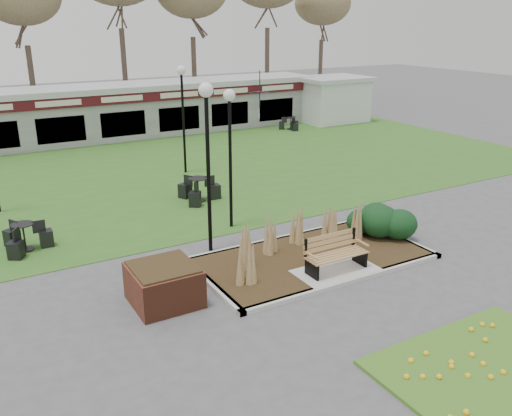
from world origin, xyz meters
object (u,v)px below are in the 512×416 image
brick_planter (164,284)px  bistro_set_b (25,241)px  food_pavilion (115,111)px  bistro_set_d (290,125)px  lamp_post_near_left (207,131)px  service_hut (332,99)px  bistro_set_c (198,193)px  patio_umbrella (260,104)px  park_bench (335,253)px  lamp_post_mid_left (230,129)px  lamp_post_mid_right (182,96)px

brick_planter → bistro_set_b: brick_planter is taller
food_pavilion → bistro_set_d: food_pavilion is taller
lamp_post_near_left → bistro_set_b: bearing=150.0°
service_hut → bistro_set_c: bearing=-143.3°
service_hut → patio_umbrella: 5.38m
park_bench → bistro_set_b: 8.82m
brick_planter → lamp_post_near_left: lamp_post_near_left is taller
brick_planter → lamp_post_mid_left: (3.62, 3.56, 2.70)m
service_hut → lamp_post_near_left: size_ratio=0.92×
brick_planter → patio_umbrella: patio_umbrella is taller
park_bench → food_pavilion: 19.73m
lamp_post_near_left → lamp_post_mid_right: (2.63, 8.06, -0.18)m
food_pavilion → lamp_post_mid_left: (-0.78, -15.40, 1.70)m
lamp_post_near_left → bistro_set_d: (11.83, 13.80, -3.22)m
park_bench → bistro_set_d: size_ratio=1.28×
lamp_post_mid_right → bistro_set_d: size_ratio=3.40×
bistro_set_b → food_pavilion: bearing=64.3°
park_bench → bistro_set_c: (-0.64, 7.21, -0.28)m
park_bench → food_pavilion: food_pavilion is taller
park_bench → lamp_post_near_left: bearing=126.3°
food_pavilion → lamp_post_mid_left: lamp_post_mid_left is taller
food_pavilion → service_hut: size_ratio=5.59×
service_hut → lamp_post_near_left: bearing=-136.6°
bistro_set_c → brick_planter: bearing=-120.2°
lamp_post_near_left → bistro_set_c: lamp_post_near_left is taller
brick_planter → bistro_set_c: (3.76, 6.46, -0.17)m
food_pavilion → bistro_set_b: food_pavilion is taller
service_hut → patio_umbrella: (-5.38, 0.00, 0.04)m
lamp_post_mid_left → patio_umbrella: lamp_post_mid_left is taller
brick_planter → park_bench: bearing=-9.7°
park_bench → food_pavilion: bearing=90.0°
patio_umbrella → lamp_post_mid_right: bearing=-138.6°
brick_planter → lamp_post_near_left: (2.24, 2.20, 3.00)m
bistro_set_d → patio_umbrella: bearing=147.2°
food_pavilion → lamp_post_near_left: size_ratio=5.17×
service_hut → lamp_post_mid_left: 19.69m
service_hut → bistro_set_c: service_hut is taller
patio_umbrella → lamp_post_near_left: bearing=-124.8°
bistro_set_b → bistro_set_d: 19.87m
lamp_post_mid_right → bistro_set_b: (-7.26, -5.40, -3.00)m
park_bench → lamp_post_near_left: lamp_post_near_left is taller
lamp_post_mid_right → bistro_set_c: 4.96m
park_bench → brick_planter: bearing=170.3°
lamp_post_mid_left → lamp_post_mid_right: bearing=79.4°
lamp_post_mid_left → patio_umbrella: (8.90, 13.44, -1.68)m
brick_planter → bistro_set_b: (-2.39, 4.87, -0.19)m
bistro_set_c → patio_umbrella: patio_umbrella is taller
lamp_post_mid_right → lamp_post_mid_left: bearing=-100.6°
lamp_post_mid_right → patio_umbrella: (7.65, 6.74, -1.80)m
lamp_post_near_left → lamp_post_mid_right: 8.48m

